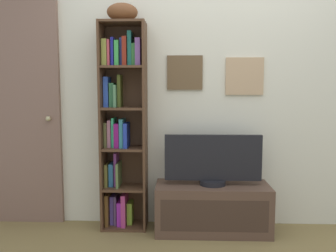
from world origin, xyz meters
name	(u,v)px	position (x,y,z in m)	size (l,w,h in m)	color
back_wall	(208,83)	(0.00, 1.13, 1.28)	(4.80, 0.08, 2.55)	silver
bookshelf	(121,127)	(-0.76, 1.00, 0.90)	(0.39, 0.26, 1.79)	#4D3322
football	(122,12)	(-0.73, 0.97, 1.87)	(0.26, 0.15, 0.15)	brown
tv_stand	(212,208)	(0.03, 0.90, 0.21)	(0.97, 0.39, 0.41)	brown
television	(213,160)	(0.03, 0.90, 0.63)	(0.82, 0.22, 0.43)	black
door	(16,114)	(-1.73, 1.08, 1.00)	(0.81, 0.09, 2.01)	#7C5D51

